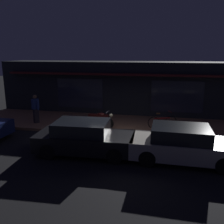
{
  "coord_description": "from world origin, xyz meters",
  "views": [
    {
      "loc": [
        2.35,
        -10.61,
        4.18
      ],
      "look_at": [
        -0.42,
        2.4,
        0.95
      ],
      "focal_mm": 39.09,
      "sensor_mm": 36.0,
      "label": 1
    }
  ],
  "objects_px": {
    "motorcycle": "(99,119)",
    "person_photographer": "(36,108)",
    "parked_car_across": "(183,144)",
    "bicycle_parked": "(162,122)",
    "parked_car_far": "(84,138)"
  },
  "relations": [
    {
      "from": "person_photographer",
      "to": "parked_car_far",
      "type": "height_order",
      "value": "person_photographer"
    },
    {
      "from": "bicycle_parked",
      "to": "parked_car_across",
      "type": "xyz_separation_m",
      "value": [
        0.82,
        -3.85,
        0.2
      ]
    },
    {
      "from": "motorcycle",
      "to": "bicycle_parked",
      "type": "distance_m",
      "value": 3.47
    },
    {
      "from": "motorcycle",
      "to": "person_photographer",
      "type": "distance_m",
      "value": 3.94
    },
    {
      "from": "motorcycle",
      "to": "parked_car_across",
      "type": "height_order",
      "value": "parked_car_across"
    },
    {
      "from": "bicycle_parked",
      "to": "parked_car_far",
      "type": "height_order",
      "value": "parked_car_far"
    },
    {
      "from": "motorcycle",
      "to": "parked_car_far",
      "type": "distance_m",
      "value": 3.19
    },
    {
      "from": "motorcycle",
      "to": "parked_car_far",
      "type": "relative_size",
      "value": 0.41
    },
    {
      "from": "motorcycle",
      "to": "person_photographer",
      "type": "bearing_deg",
      "value": 176.55
    },
    {
      "from": "person_photographer",
      "to": "parked_car_across",
      "type": "distance_m",
      "value": 8.78
    },
    {
      "from": "motorcycle",
      "to": "parked_car_far",
      "type": "bearing_deg",
      "value": -86.38
    },
    {
      "from": "parked_car_far",
      "to": "parked_car_across",
      "type": "distance_m",
      "value": 4.0
    },
    {
      "from": "motorcycle",
      "to": "bicycle_parked",
      "type": "height_order",
      "value": "motorcycle"
    },
    {
      "from": "bicycle_parked",
      "to": "person_photographer",
      "type": "relative_size",
      "value": 0.93
    },
    {
      "from": "parked_car_far",
      "to": "person_photographer",
      "type": "bearing_deg",
      "value": 140.29
    }
  ]
}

